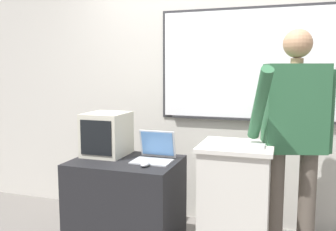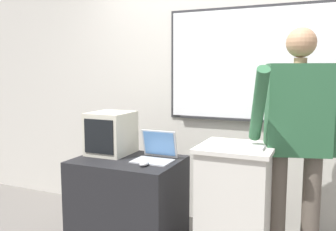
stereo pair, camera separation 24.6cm
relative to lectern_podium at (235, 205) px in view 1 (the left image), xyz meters
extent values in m
cube|color=beige|center=(-0.36, 0.81, 0.96)|extent=(6.40, 0.12, 2.87)
cube|color=#2D2D30|center=(0.04, 0.74, 1.06)|extent=(1.73, 0.02, 1.03)
cube|color=white|center=(0.04, 0.74, 1.06)|extent=(1.68, 0.02, 0.98)
cube|color=#2D2D30|center=(0.04, 0.72, 0.56)|extent=(1.51, 0.04, 0.02)
cube|color=beige|center=(0.00, 0.00, -0.02)|extent=(0.49, 0.48, 0.91)
cube|color=beige|center=(0.00, 0.00, 0.45)|extent=(0.53, 0.53, 0.03)
cube|color=black|center=(-0.86, -0.09, -0.08)|extent=(0.83, 0.62, 0.77)
cylinder|color=brown|center=(0.28, 0.14, -0.04)|extent=(0.13, 0.13, 0.87)
cylinder|color=brown|center=(0.51, 0.21, -0.04)|extent=(0.13, 0.13, 0.87)
cube|color=#2D603D|center=(0.40, 0.18, 0.73)|extent=(0.48, 0.33, 0.65)
cylinder|color=tan|center=(0.40, 0.18, 1.07)|extent=(0.09, 0.09, 0.04)
sphere|color=tan|center=(0.40, 0.18, 1.20)|extent=(0.21, 0.21, 0.21)
cylinder|color=#2D603D|center=(0.16, -0.08, 0.77)|extent=(0.21, 0.45, 0.54)
cylinder|color=#2D603D|center=(0.63, 0.24, 0.70)|extent=(0.08, 0.08, 0.62)
cube|color=#B7BABF|center=(-0.63, -0.09, 0.31)|extent=(0.30, 0.21, 0.01)
cube|color=#B7BABF|center=(-0.63, 0.04, 0.42)|extent=(0.29, 0.06, 0.22)
cube|color=#598CCC|center=(-0.63, 0.03, 0.42)|extent=(0.26, 0.05, 0.19)
cube|color=silver|center=(-0.01, -0.07, 0.48)|extent=(0.44, 0.12, 0.02)
ellipsoid|color=#BCBCC1|center=(-0.64, -0.23, 0.32)|extent=(0.06, 0.10, 0.03)
cube|color=beige|center=(-1.08, 0.02, 0.48)|extent=(0.33, 0.36, 0.36)
cube|color=black|center=(-1.08, -0.17, 0.48)|extent=(0.27, 0.01, 0.28)
camera|label=1|loc=(0.33, -2.60, 1.00)|focal=38.00mm
camera|label=2|loc=(0.56, -2.51, 1.00)|focal=38.00mm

